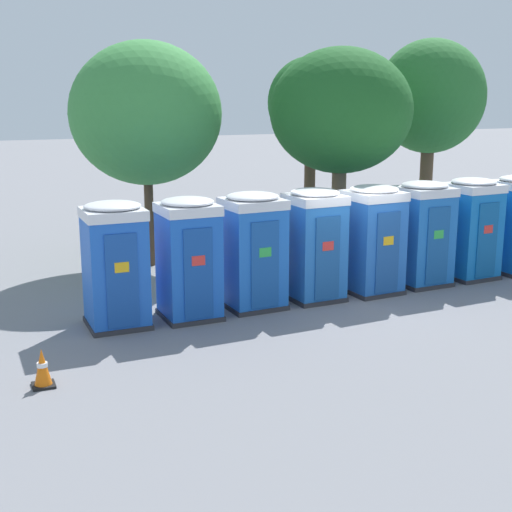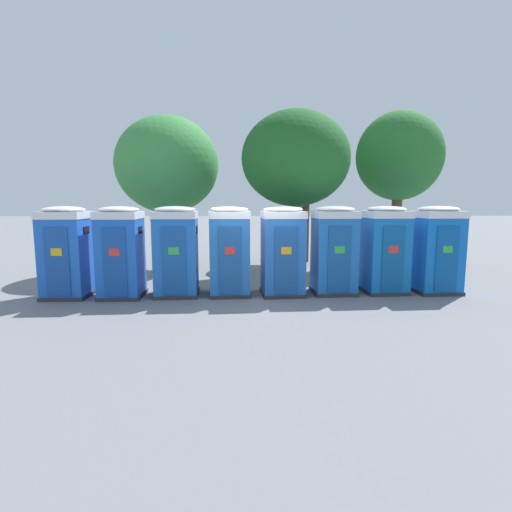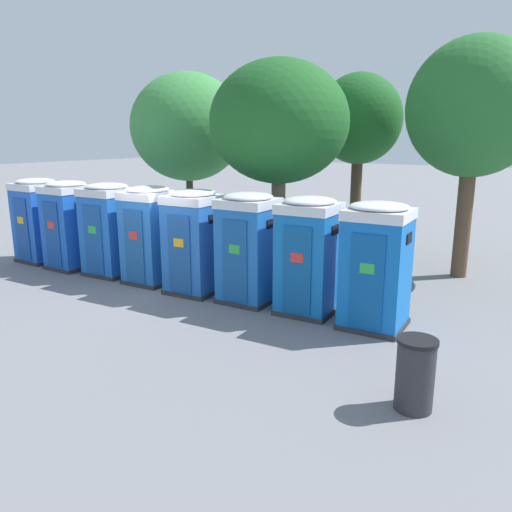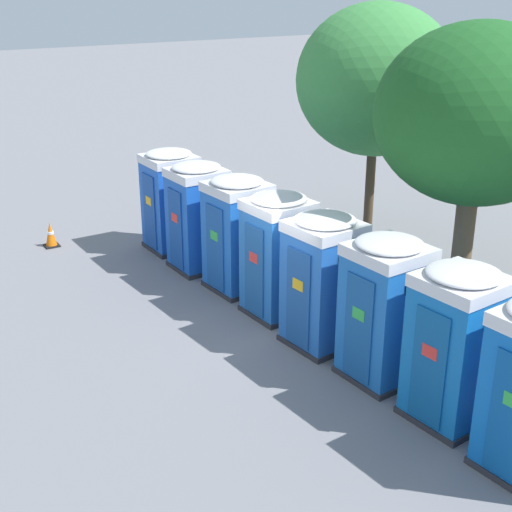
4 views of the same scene
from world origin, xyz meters
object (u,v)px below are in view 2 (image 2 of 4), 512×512
object	(u,v)px
street_tree_1	(306,164)
portapotty_3	(230,251)
portapotty_7	(436,249)
street_tree_2	(167,165)
street_tree_0	(296,159)
portapotty_0	(66,252)
portapotty_6	(385,249)
portapotty_1	(121,252)
portapotty_2	(176,251)
portapotty_5	(334,250)
street_tree_3	(399,157)
portapotty_4	(283,250)

from	to	relation	value
street_tree_1	portapotty_3	bearing A→B (deg)	-116.03
portapotty_3	street_tree_1	size ratio (longest dim) A/B	0.45
portapotty_7	street_tree_2	xyz separation A→B (m)	(-8.64, 4.44, 2.78)
street_tree_0	street_tree_1	bearing A→B (deg)	75.76
portapotty_0	portapotty_6	bearing A→B (deg)	2.44
portapotty_6	street_tree_2	size ratio (longest dim) A/B	0.43
portapotty_1	street_tree_2	bearing A→B (deg)	85.08
portapotty_7	street_tree_0	distance (m)	5.47
portapotty_2	portapotty_3	bearing A→B (deg)	1.54
portapotty_0	portapotty_3	size ratio (longest dim) A/B	1.00
portapotty_1	portapotty_5	distance (m)	6.05
portapotty_5	street_tree_1	distance (m)	6.82
portapotty_3	street_tree_3	xyz separation A→B (m)	(6.66, 5.09, 3.16)
portapotty_7	street_tree_2	world-z (taller)	street_tree_2
portapotty_4	street_tree_3	size ratio (longest dim) A/B	0.41
portapotty_1	street_tree_1	bearing A→B (deg)	46.87
portapotty_2	portapotty_5	distance (m)	4.53
portapotty_1	portapotty_5	size ratio (longest dim) A/B	1.00
street_tree_0	street_tree_2	world-z (taller)	street_tree_2
portapotty_3	portapotty_7	world-z (taller)	same
street_tree_1	portapotty_7	bearing A→B (deg)	-63.93
portapotty_1	street_tree_3	world-z (taller)	street_tree_3
portapotty_1	portapotty_4	world-z (taller)	same
portapotty_7	portapotty_3	bearing A→B (deg)	-178.30
portapotty_7	street_tree_3	xyz separation A→B (m)	(0.61, 4.91, 3.16)
portapotty_4	street_tree_2	size ratio (longest dim) A/B	0.43
street_tree_0	portapotty_4	bearing A→B (deg)	-103.34
street_tree_1	street_tree_2	distance (m)	5.90
portapotty_1	portapotty_5	world-z (taller)	same
portapotty_3	street_tree_2	world-z (taller)	street_tree_2
portapotty_4	portapotty_6	world-z (taller)	same
street_tree_0	portapotty_7	bearing A→B (deg)	-34.54
portapotty_5	street_tree_0	xyz separation A→B (m)	(-0.83, 2.70, 2.83)
portapotty_4	street_tree_1	distance (m)	7.13
portapotty_2	street_tree_0	xyz separation A→B (m)	(3.70, 2.87, 2.83)
street_tree_1	portapotty_1	bearing A→B (deg)	-133.13
portapotty_7	street_tree_0	size ratio (longest dim) A/B	0.44
portapotty_5	street_tree_1	bearing A→B (deg)	89.59
street_tree_2	street_tree_3	world-z (taller)	street_tree_3
street_tree_2	portapotty_2	bearing A→B (deg)	-76.84
street_tree_2	street_tree_3	distance (m)	9.28
portapotty_5	portapotty_0	bearing A→B (deg)	-177.63
portapotty_0	portapotty_7	size ratio (longest dim) A/B	1.00
portapotty_3	portapotty_4	xyz separation A→B (m)	(1.51, -0.02, -0.00)
portapotty_3	portapotty_2	bearing A→B (deg)	-178.46
street_tree_1	street_tree_0	bearing A→B (deg)	-104.24
portapotty_1	street_tree_0	distance (m)	6.67
portapotty_7	street_tree_3	bearing A→B (deg)	82.86
portapotty_6	portapotty_7	world-z (taller)	same
portapotty_2	portapotty_5	bearing A→B (deg)	2.18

